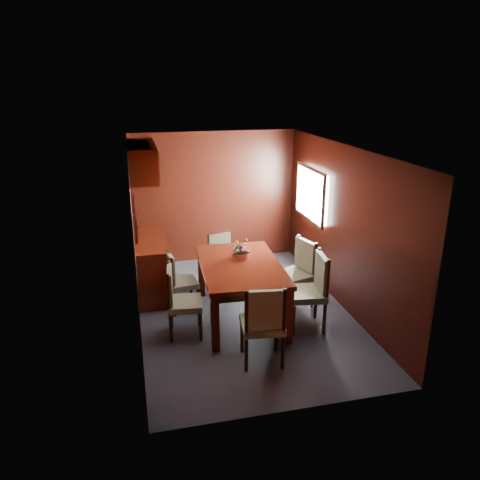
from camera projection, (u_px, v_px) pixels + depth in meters
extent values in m
plane|color=#333946|center=(243.00, 311.00, 6.95)|extent=(4.50, 4.50, 0.00)
cube|color=black|center=(134.00, 243.00, 6.23)|extent=(0.02, 4.50, 2.40)
cube|color=black|center=(342.00, 227.00, 6.89)|extent=(0.02, 4.50, 2.40)
cube|color=black|center=(214.00, 197.00, 8.63)|extent=(3.00, 0.02, 2.40)
cube|color=black|center=(299.00, 307.00, 4.49)|extent=(3.00, 0.02, 2.40)
cube|color=black|center=(244.00, 149.00, 6.17)|extent=(3.00, 4.50, 0.02)
cube|color=white|center=(314.00, 194.00, 7.81)|extent=(0.14, 1.10, 0.80)
cube|color=#B2B2B7|center=(310.00, 194.00, 7.80)|extent=(0.04, 1.20, 0.90)
cube|color=black|center=(134.00, 217.00, 7.13)|extent=(0.03, 1.36, 0.41)
cube|color=silver|center=(136.00, 217.00, 7.13)|extent=(0.01, 1.30, 0.35)
cube|color=#391007|center=(142.00, 161.00, 6.89)|extent=(0.40, 1.40, 0.50)
cube|color=#391007|center=(152.00, 266.00, 7.45)|extent=(0.48, 1.40, 0.90)
cube|color=#391007|center=(215.00, 323.00, 5.84)|extent=(0.10, 0.10, 0.76)
cube|color=#391007|center=(289.00, 316.00, 6.01)|extent=(0.10, 0.10, 0.76)
cube|color=#391007|center=(201.00, 273.00, 7.35)|extent=(0.10, 0.10, 0.76)
cube|color=#391007|center=(260.00, 269.00, 7.51)|extent=(0.10, 0.10, 0.76)
cube|color=black|center=(241.00, 272.00, 6.57)|extent=(1.05, 1.67, 0.11)
cube|color=#391007|center=(241.00, 266.00, 6.54)|extent=(1.18, 1.81, 0.07)
cylinder|color=black|center=(171.00, 315.00, 6.44)|extent=(0.04, 0.04, 0.39)
cylinder|color=black|center=(171.00, 329.00, 6.06)|extent=(0.04, 0.04, 0.39)
cylinder|color=black|center=(199.00, 313.00, 6.49)|extent=(0.04, 0.04, 0.39)
cylinder|color=black|center=(201.00, 327.00, 6.11)|extent=(0.04, 0.04, 0.39)
cube|color=slate|center=(185.00, 304.00, 6.19)|extent=(0.49, 0.51, 0.08)
cylinder|color=black|center=(169.00, 280.00, 6.27)|extent=(0.04, 0.04, 0.52)
cylinder|color=black|center=(168.00, 293.00, 5.89)|extent=(0.04, 0.04, 0.52)
cube|color=slate|center=(170.00, 285.00, 6.07)|extent=(0.10, 0.43, 0.44)
cylinder|color=black|center=(168.00, 294.00, 7.08)|extent=(0.04, 0.04, 0.37)
cylinder|color=black|center=(174.00, 305.00, 6.75)|extent=(0.04, 0.04, 0.37)
cylinder|color=black|center=(191.00, 291.00, 7.20)|extent=(0.04, 0.04, 0.37)
cylinder|color=black|center=(198.00, 301.00, 6.87)|extent=(0.04, 0.04, 0.37)
cube|color=slate|center=(182.00, 283.00, 6.89)|extent=(0.47, 0.49, 0.08)
cylinder|color=black|center=(166.00, 265.00, 6.92)|extent=(0.04, 0.04, 0.49)
cylinder|color=black|center=(172.00, 274.00, 6.58)|extent=(0.04, 0.04, 0.49)
cube|color=slate|center=(170.00, 268.00, 6.75)|extent=(0.11, 0.40, 0.41)
cylinder|color=black|center=(324.00, 319.00, 6.27)|extent=(0.05, 0.05, 0.43)
cylinder|color=black|center=(316.00, 304.00, 6.69)|extent=(0.05, 0.05, 0.43)
cylinder|color=black|center=(293.00, 321.00, 6.23)|extent=(0.05, 0.05, 0.43)
cylinder|color=black|center=(287.00, 306.00, 6.65)|extent=(0.05, 0.05, 0.43)
cube|color=slate|center=(306.00, 294.00, 6.37)|extent=(0.55, 0.57, 0.09)
cylinder|color=black|center=(328.00, 280.00, 6.09)|extent=(0.05, 0.05, 0.58)
cylinder|color=black|center=(319.00, 267.00, 6.50)|extent=(0.05, 0.05, 0.58)
cube|color=slate|center=(321.00, 272.00, 6.29)|extent=(0.12, 0.47, 0.49)
cylinder|color=black|center=(313.00, 294.00, 7.02)|extent=(0.05, 0.05, 0.41)
cylinder|color=black|center=(296.00, 284.00, 7.37)|extent=(0.05, 0.05, 0.41)
cylinder|color=black|center=(291.00, 300.00, 6.83)|extent=(0.05, 0.05, 0.41)
cylinder|color=black|center=(275.00, 290.00, 7.18)|extent=(0.05, 0.05, 0.41)
cube|color=slate|center=(294.00, 276.00, 7.01)|extent=(0.58, 0.60, 0.08)
cylinder|color=black|center=(315.00, 261.00, 6.85)|extent=(0.05, 0.05, 0.55)
cylinder|color=black|center=(298.00, 252.00, 7.19)|extent=(0.05, 0.05, 0.55)
cube|color=slate|center=(305.00, 255.00, 7.00)|extent=(0.18, 0.44, 0.47)
cylinder|color=black|center=(246.00, 355.00, 5.46)|extent=(0.05, 0.05, 0.42)
cylinder|color=black|center=(283.00, 353.00, 5.51)|extent=(0.05, 0.05, 0.42)
cylinder|color=black|center=(242.00, 337.00, 5.85)|extent=(0.05, 0.05, 0.42)
cylinder|color=black|center=(276.00, 335.00, 5.90)|extent=(0.05, 0.05, 0.42)
cube|color=slate|center=(262.00, 325.00, 5.59)|extent=(0.55, 0.53, 0.09)
cylinder|color=black|center=(247.00, 313.00, 5.27)|extent=(0.05, 0.05, 0.56)
cylinder|color=black|center=(284.00, 311.00, 5.32)|extent=(0.05, 0.05, 0.56)
cube|color=slate|center=(265.00, 310.00, 5.31)|extent=(0.46, 0.12, 0.48)
cylinder|color=black|center=(229.00, 271.00, 7.93)|extent=(0.04, 0.04, 0.36)
cylinder|color=black|center=(210.00, 276.00, 7.74)|extent=(0.04, 0.04, 0.36)
cylinder|color=black|center=(240.00, 278.00, 7.64)|extent=(0.04, 0.04, 0.36)
cylinder|color=black|center=(220.00, 283.00, 7.46)|extent=(0.04, 0.04, 0.36)
cube|color=slate|center=(225.00, 264.00, 7.62)|extent=(0.54, 0.52, 0.07)
cylinder|color=black|center=(229.00, 244.00, 7.78)|extent=(0.04, 0.04, 0.48)
cylinder|color=black|center=(209.00, 249.00, 7.59)|extent=(0.04, 0.04, 0.48)
cube|color=slate|center=(220.00, 246.00, 7.66)|extent=(0.39, 0.18, 0.41)
cylinder|color=#C0573A|center=(240.00, 255.00, 6.75)|extent=(0.25, 0.25, 0.08)
sphere|color=#244B19|center=(240.00, 251.00, 6.73)|extent=(0.19, 0.19, 0.19)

